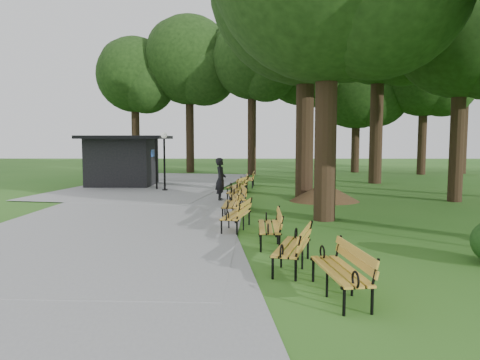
{
  "coord_description": "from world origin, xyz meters",
  "views": [
    {
      "loc": [
        0.0,
        -12.11,
        2.65
      ],
      "look_at": [
        -0.11,
        4.97,
        1.1
      ],
      "focal_mm": 33.59,
      "sensor_mm": 36.0,
      "label": 1
    }
  ],
  "objects_px": {
    "bench_0": "(340,271)",
    "bench_2": "(269,227)",
    "kiosk": "(122,161)",
    "bench_7": "(237,186)",
    "bench_8": "(242,182)",
    "bench_9": "(249,179)",
    "lawn_tree_4": "(379,24)",
    "lamp_post": "(164,149)",
    "bench_6": "(236,191)",
    "dirt_mound": "(324,192)",
    "bench_4": "(231,204)",
    "bench_5": "(237,197)",
    "lawn_tree_1": "(462,31)",
    "bench_3": "(236,215)",
    "bench_1": "(292,247)",
    "person": "(221,179)"
  },
  "relations": [
    {
      "from": "bench_6",
      "to": "bench_8",
      "type": "distance_m",
      "value": 3.87
    },
    {
      "from": "bench_1",
      "to": "lawn_tree_1",
      "type": "distance_m",
      "value": 14.51
    },
    {
      "from": "bench_0",
      "to": "bench_7",
      "type": "bearing_deg",
      "value": -179.42
    },
    {
      "from": "dirt_mound",
      "to": "bench_4",
      "type": "relative_size",
      "value": 1.31
    },
    {
      "from": "person",
      "to": "bench_7",
      "type": "xyz_separation_m",
      "value": [
        0.68,
        1.86,
        -0.49
      ]
    },
    {
      "from": "bench_1",
      "to": "bench_5",
      "type": "height_order",
      "value": "same"
    },
    {
      "from": "lamp_post",
      "to": "bench_2",
      "type": "distance_m",
      "value": 12.67
    },
    {
      "from": "kiosk",
      "to": "bench_0",
      "type": "distance_m",
      "value": 19.96
    },
    {
      "from": "lamp_post",
      "to": "bench_5",
      "type": "relative_size",
      "value": 1.59
    },
    {
      "from": "bench_2",
      "to": "bench_8",
      "type": "height_order",
      "value": "same"
    },
    {
      "from": "dirt_mound",
      "to": "lawn_tree_1",
      "type": "bearing_deg",
      "value": -0.41
    },
    {
      "from": "bench_9",
      "to": "lawn_tree_4",
      "type": "bearing_deg",
      "value": 109.45
    },
    {
      "from": "bench_8",
      "to": "lawn_tree_1",
      "type": "bearing_deg",
      "value": 65.52
    },
    {
      "from": "bench_6",
      "to": "lawn_tree_4",
      "type": "distance_m",
      "value": 14.6
    },
    {
      "from": "bench_8",
      "to": "bench_9",
      "type": "distance_m",
      "value": 1.97
    },
    {
      "from": "lawn_tree_1",
      "to": "dirt_mound",
      "type": "bearing_deg",
      "value": 179.59
    },
    {
      "from": "bench_5",
      "to": "bench_8",
      "type": "distance_m",
      "value": 5.94
    },
    {
      "from": "bench_0",
      "to": "bench_7",
      "type": "xyz_separation_m",
      "value": [
        -1.92,
        13.71,
        0.0
      ]
    },
    {
      "from": "lamp_post",
      "to": "bench_2",
      "type": "xyz_separation_m",
      "value": [
        4.68,
        -11.65,
        -1.74
      ]
    },
    {
      "from": "bench_7",
      "to": "lawn_tree_4",
      "type": "distance_m",
      "value": 13.62
    },
    {
      "from": "bench_0",
      "to": "bench_7",
      "type": "height_order",
      "value": "same"
    },
    {
      "from": "dirt_mound",
      "to": "bench_8",
      "type": "distance_m",
      "value": 5.25
    },
    {
      "from": "bench_7",
      "to": "bench_8",
      "type": "xyz_separation_m",
      "value": [
        0.25,
        1.91,
        0.0
      ]
    },
    {
      "from": "dirt_mound",
      "to": "bench_6",
      "type": "xyz_separation_m",
      "value": [
        -3.82,
        0.02,
        0.04
      ]
    },
    {
      "from": "kiosk",
      "to": "bench_8",
      "type": "height_order",
      "value": "kiosk"
    },
    {
      "from": "kiosk",
      "to": "bench_9",
      "type": "height_order",
      "value": "kiosk"
    },
    {
      "from": "bench_3",
      "to": "lawn_tree_1",
      "type": "xyz_separation_m",
      "value": [
        9.26,
        6.11,
        6.68
      ]
    },
    {
      "from": "lawn_tree_4",
      "to": "bench_9",
      "type": "bearing_deg",
      "value": -164.17
    },
    {
      "from": "bench_0",
      "to": "bench_5",
      "type": "height_order",
      "value": "same"
    },
    {
      "from": "bench_5",
      "to": "bench_9",
      "type": "relative_size",
      "value": 1.0
    },
    {
      "from": "person",
      "to": "bench_9",
      "type": "distance_m",
      "value": 5.88
    },
    {
      "from": "bench_9",
      "to": "lawn_tree_4",
      "type": "relative_size",
      "value": 0.15
    },
    {
      "from": "bench_0",
      "to": "bench_2",
      "type": "distance_m",
      "value": 3.91
    },
    {
      "from": "bench_9",
      "to": "lamp_post",
      "type": "bearing_deg",
      "value": -60.38
    },
    {
      "from": "kiosk",
      "to": "bench_2",
      "type": "bearing_deg",
      "value": -60.74
    },
    {
      "from": "lamp_post",
      "to": "bench_6",
      "type": "height_order",
      "value": "lamp_post"
    },
    {
      "from": "person",
      "to": "bench_1",
      "type": "height_order",
      "value": "person"
    },
    {
      "from": "lamp_post",
      "to": "lawn_tree_4",
      "type": "height_order",
      "value": "lawn_tree_4"
    },
    {
      "from": "bench_3",
      "to": "bench_8",
      "type": "xyz_separation_m",
      "value": [
        0.16,
        10.03,
        0.0
      ]
    },
    {
      "from": "bench_3",
      "to": "bench_7",
      "type": "height_order",
      "value": "same"
    },
    {
      "from": "kiosk",
      "to": "bench_7",
      "type": "relative_size",
      "value": 2.4
    },
    {
      "from": "bench_5",
      "to": "lawn_tree_1",
      "type": "height_order",
      "value": "lawn_tree_1"
    },
    {
      "from": "bench_1",
      "to": "bench_4",
      "type": "relative_size",
      "value": 1.0
    },
    {
      "from": "bench_3",
      "to": "bench_2",
      "type": "bearing_deg",
      "value": 38.09
    },
    {
      "from": "dirt_mound",
      "to": "bench_5",
      "type": "xyz_separation_m",
      "value": [
        -3.73,
        -2.06,
        0.04
      ]
    },
    {
      "from": "bench_3",
      "to": "bench_8",
      "type": "relative_size",
      "value": 1.0
    },
    {
      "from": "person",
      "to": "kiosk",
      "type": "xyz_separation_m",
      "value": [
        -5.9,
        6.18,
        0.5
      ]
    },
    {
      "from": "bench_7",
      "to": "bench_9",
      "type": "xyz_separation_m",
      "value": [
        0.62,
        3.85,
        0.0
      ]
    },
    {
      "from": "dirt_mound",
      "to": "lawn_tree_1",
      "type": "xyz_separation_m",
      "value": [
        5.56,
        -0.04,
        6.71
      ]
    },
    {
      "from": "bench_1",
      "to": "bench_6",
      "type": "height_order",
      "value": "same"
    }
  ]
}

